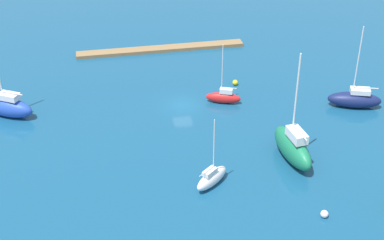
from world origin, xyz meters
TOP-DOWN VIEW (x-y plane):
  - water at (0.00, 0.00)m, footprint 160.00×160.00m
  - pier_dock at (0.21, -18.06)m, footprint 26.28×2.05m
  - sailboat_green_along_channel at (-9.71, 14.50)m, footprint 3.15×8.14m
  - sailboat_blue_off_beacon at (22.02, -1.59)m, footprint 7.38×5.69m
  - sailboat_red_inner_mooring at (-5.38, 0.35)m, footprint 4.75×2.85m
  - sailboat_white_west_end at (0.04, 17.27)m, footprint 4.42×4.02m
  - sailboat_navy_near_pier at (-21.74, 4.62)m, footprint 7.20×4.38m
  - mooring_buoy_white at (-9.47, 24.36)m, footprint 0.77×0.77m
  - mooring_buoy_yellow at (-8.21, -4.26)m, footprint 0.76×0.76m

SIDE VIEW (x-z plane):
  - water at x=0.00m, z-range 0.00..0.00m
  - pier_dock at x=0.21m, z-range 0.00..0.51m
  - mooring_buoy_yellow at x=-8.21m, z-range 0.00..0.76m
  - mooring_buoy_white at x=-9.47m, z-range 0.00..0.77m
  - sailboat_red_inner_mooring at x=-5.38m, z-range -3.26..4.97m
  - sailboat_white_west_end at x=0.04m, z-range -2.98..4.79m
  - sailboat_navy_near_pier at x=-21.74m, z-range -4.37..6.64m
  - sailboat_blue_off_beacon at x=22.02m, z-range -5.15..7.93m
  - sailboat_green_along_channel at x=-9.71m, z-range -4.62..8.04m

